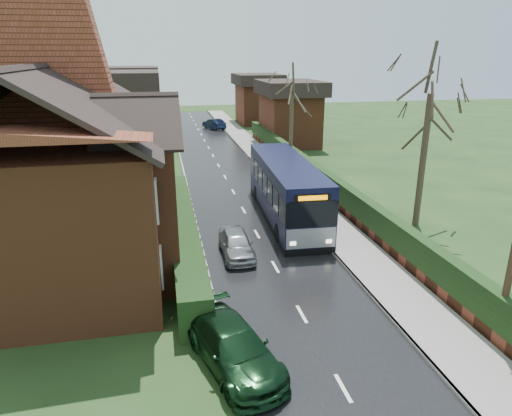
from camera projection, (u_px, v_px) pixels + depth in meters
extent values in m
plane|color=#304C20|center=(287.00, 289.00, 18.65)|extent=(140.00, 140.00, 0.00)
cube|color=black|center=(244.00, 210.00, 27.91)|extent=(6.00, 100.00, 0.02)
cube|color=slate|center=(310.00, 205.00, 28.72)|extent=(2.50, 100.00, 0.14)
cube|color=gray|center=(291.00, 206.00, 28.48)|extent=(0.12, 100.00, 0.14)
cube|color=gray|center=(194.00, 213.00, 27.31)|extent=(0.12, 100.00, 0.10)
cube|color=black|center=(183.00, 233.00, 22.27)|extent=(1.20, 16.00, 1.60)
cube|color=brown|center=(333.00, 200.00, 28.94)|extent=(0.30, 50.00, 0.60)
cube|color=black|center=(334.00, 186.00, 28.65)|extent=(0.60, 50.00, 1.20)
cube|color=brown|center=(67.00, 196.00, 20.58)|extent=(8.00, 14.00, 6.00)
cube|color=brown|center=(145.00, 213.00, 18.47)|extent=(2.50, 4.00, 6.00)
cube|color=brown|center=(86.00, 52.00, 22.48)|extent=(0.90, 1.40, 2.20)
cube|color=silver|center=(161.00, 264.00, 17.18)|extent=(0.08, 1.20, 1.60)
cube|color=black|center=(162.00, 264.00, 17.18)|extent=(0.03, 0.95, 1.35)
cube|color=silver|center=(157.00, 198.00, 16.34)|extent=(0.08, 1.20, 1.60)
cube|color=black|center=(157.00, 198.00, 16.35)|extent=(0.03, 0.95, 1.35)
cube|color=silver|center=(160.00, 227.00, 20.88)|extent=(0.08, 1.20, 1.60)
cube|color=black|center=(161.00, 227.00, 20.89)|extent=(0.03, 0.95, 1.35)
cube|color=silver|center=(156.00, 171.00, 20.05)|extent=(0.08, 1.20, 1.60)
cube|color=black|center=(157.00, 171.00, 20.05)|extent=(0.03, 0.95, 1.35)
cube|color=silver|center=(160.00, 200.00, 24.59)|extent=(0.08, 1.20, 1.60)
cube|color=black|center=(160.00, 200.00, 24.60)|extent=(0.03, 0.95, 1.35)
cube|color=silver|center=(156.00, 153.00, 23.75)|extent=(0.08, 1.20, 1.60)
cube|color=black|center=(157.00, 153.00, 23.76)|extent=(0.03, 0.95, 1.35)
cube|color=silver|center=(159.00, 188.00, 26.91)|extent=(0.08, 1.20, 1.60)
cube|color=black|center=(160.00, 188.00, 26.91)|extent=(0.03, 0.95, 1.35)
cube|color=silver|center=(156.00, 144.00, 26.07)|extent=(0.08, 1.20, 1.60)
cube|color=black|center=(157.00, 144.00, 26.08)|extent=(0.03, 0.95, 1.35)
cube|color=black|center=(286.00, 202.00, 26.51)|extent=(3.02, 11.08, 1.14)
cube|color=black|center=(286.00, 183.00, 26.13)|extent=(3.04, 11.08, 1.20)
cube|color=black|center=(286.00, 167.00, 25.83)|extent=(3.02, 11.08, 0.66)
cube|color=black|center=(285.00, 214.00, 26.75)|extent=(3.02, 11.08, 0.35)
cube|color=gray|center=(311.00, 238.00, 21.43)|extent=(2.40, 0.23, 1.00)
cube|color=black|center=(312.00, 214.00, 21.02)|extent=(2.25, 0.19, 1.30)
cube|color=black|center=(313.00, 198.00, 20.76)|extent=(1.75, 0.16, 0.35)
cube|color=#FF8C00|center=(313.00, 198.00, 20.72)|extent=(1.37, 0.11, 0.22)
cube|color=black|center=(310.00, 251.00, 21.64)|extent=(2.45, 0.26, 0.30)
cube|color=#FFF2CC|center=(293.00, 243.00, 21.31)|extent=(0.28, 0.06, 0.18)
cube|color=#FFF2CC|center=(329.00, 241.00, 21.57)|extent=(0.28, 0.06, 0.18)
cylinder|color=black|center=(279.00, 233.00, 23.20)|extent=(0.33, 0.97, 0.96)
cylinder|color=black|center=(322.00, 230.00, 23.53)|extent=(0.33, 0.97, 0.96)
cylinder|color=black|center=(257.00, 193.00, 29.76)|extent=(0.33, 0.97, 0.96)
cylinder|color=black|center=(291.00, 191.00, 30.10)|extent=(0.33, 0.97, 0.96)
imported|color=#A5A4A8|center=(236.00, 244.00, 21.53)|extent=(1.44, 3.58, 1.22)
imported|color=black|center=(234.00, 347.00, 13.84)|extent=(3.04, 4.89, 1.32)
imported|color=black|center=(214.00, 124.00, 57.67)|extent=(2.78, 4.16, 1.30)
cylinder|color=slate|center=(316.00, 204.00, 24.34)|extent=(0.09, 0.09, 3.02)
cube|color=silver|center=(317.00, 180.00, 23.92)|extent=(0.13, 0.46, 0.35)
cube|color=silver|center=(316.00, 188.00, 24.06)|extent=(0.11, 0.41, 0.30)
cylinder|color=#382C21|center=(423.00, 162.00, 24.42)|extent=(0.35, 0.35, 7.18)
cylinder|color=#3A2F22|center=(291.00, 129.00, 37.94)|extent=(0.34, 0.34, 6.23)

